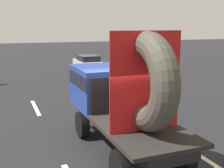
{
  "coord_description": "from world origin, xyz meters",
  "views": [
    {
      "loc": [
        -3.38,
        -7.14,
        3.65
      ],
      "look_at": [
        -0.06,
        1.14,
        1.85
      ],
      "focal_mm": 45.98,
      "sensor_mm": 36.0,
      "label": 1
    }
  ],
  "objects": [
    {
      "name": "ground_plane",
      "position": [
        0.0,
        0.0,
        0.0
      ],
      "size": [
        120.0,
        120.0,
        0.0
      ],
      "primitive_type": "plane",
      "color": "black"
    },
    {
      "name": "flatbed_truck",
      "position": [
        -0.06,
        0.53,
        1.7
      ],
      "size": [
        2.02,
        5.22,
        3.55
      ],
      "color": "black",
      "rests_on": "ground_plane"
    },
    {
      "name": "distant_sedan",
      "position": [
        3.69,
        16.03,
        0.67
      ],
      "size": [
        1.65,
        3.85,
        1.25
      ],
      "color": "black",
      "rests_on": "ground_plane"
    },
    {
      "name": "lane_dash_right_near",
      "position": [
        1.81,
        -1.45,
        0.0
      ],
      "size": [
        0.16,
        2.64,
        0.01
      ],
      "primitive_type": "cube",
      "rotation": [
        0.0,
        0.0,
        1.57
      ],
      "color": "beige",
      "rests_on": "ground_plane"
    },
    {
      "name": "lane_dash_right_far",
      "position": [
        1.81,
        6.31,
        0.0
      ],
      "size": [
        0.16,
        2.73,
        0.01
      ],
      "primitive_type": "cube",
      "rotation": [
        0.0,
        0.0,
        1.57
      ],
      "color": "beige",
      "rests_on": "ground_plane"
    },
    {
      "name": "lane_dash_left_far",
      "position": [
        -1.94,
        5.86,
        0.0
      ],
      "size": [
        0.16,
        2.61,
        0.01
      ],
      "primitive_type": "cube",
      "rotation": [
        0.0,
        0.0,
        1.57
      ],
      "color": "beige",
      "rests_on": "ground_plane"
    }
  ]
}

